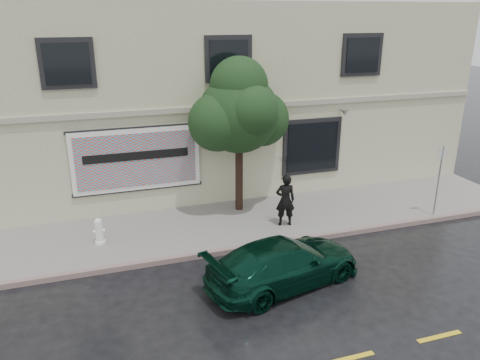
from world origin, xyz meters
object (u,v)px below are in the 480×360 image
object	(u,v)px
car	(284,263)
pedestrian	(285,200)
fire_hydrant	(99,231)
street_tree	(239,114)

from	to	relation	value
car	pedestrian	distance (m)	3.30
pedestrian	fire_hydrant	world-z (taller)	pedestrian
pedestrian	street_tree	distance (m)	3.18
street_tree	fire_hydrant	world-z (taller)	street_tree
fire_hydrant	street_tree	bearing A→B (deg)	37.00
fire_hydrant	pedestrian	bearing A→B (deg)	17.89
pedestrian	fire_hydrant	distance (m)	5.77
street_tree	pedestrian	bearing A→B (deg)	-59.41
car	pedestrian	size ratio (longest dim) A/B	2.45
street_tree	fire_hydrant	xyz separation A→B (m)	(-4.73, -1.20, -2.97)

